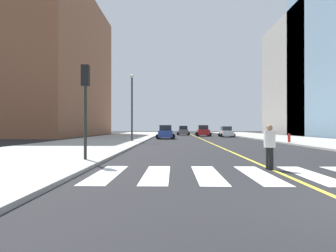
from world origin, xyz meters
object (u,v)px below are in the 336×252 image
(pedestrian_crossing, at_px, (270,145))
(car_white_second, at_px, (226,132))
(car_gray_nearest, at_px, (183,131))
(traffic_light_far_corner, at_px, (85,93))
(fire_hydrant, at_px, (289,138))
(street_lamp, at_px, (132,102))
(car_red_fourth, at_px, (203,131))
(car_blue_third, at_px, (166,132))

(pedestrian_crossing, bearing_deg, car_white_second, 162.79)
(car_gray_nearest, relative_size, traffic_light_far_corner, 0.98)
(traffic_light_far_corner, bearing_deg, car_white_second, 68.90)
(car_gray_nearest, distance_m, pedestrian_crossing, 46.81)
(car_gray_nearest, distance_m, fire_hydrant, 31.18)
(car_gray_nearest, relative_size, street_lamp, 0.59)
(traffic_light_far_corner, distance_m, pedestrian_crossing, 8.62)
(car_red_fourth, relative_size, street_lamp, 0.62)
(pedestrian_crossing, bearing_deg, fire_hydrant, 146.24)
(pedestrian_crossing, relative_size, street_lamp, 0.24)
(street_lamp, bearing_deg, pedestrian_crossing, -66.58)
(car_gray_nearest, distance_m, car_blue_third, 18.42)
(car_gray_nearest, bearing_deg, fire_hydrant, -71.05)
(car_red_fourth, distance_m, street_lamp, 23.47)
(car_gray_nearest, height_order, street_lamp, street_lamp)
(car_gray_nearest, xyz_separation_m, traffic_light_far_corner, (-6.19, -44.70, 2.41))
(car_gray_nearest, relative_size, car_white_second, 1.09)
(car_red_fourth, bearing_deg, fire_hydrant, 106.38)
(car_red_fourth, xyz_separation_m, traffic_light_far_corner, (-9.67, -38.36, 2.38))
(pedestrian_crossing, bearing_deg, traffic_light_far_corner, -113.59)
(car_blue_third, relative_size, fire_hydrant, 4.93)
(car_blue_third, height_order, car_red_fourth, car_red_fourth)
(car_white_second, height_order, car_blue_third, car_blue_third)
(car_blue_third, relative_size, street_lamp, 0.59)
(car_blue_third, xyz_separation_m, street_lamp, (-3.48, -9.07, 3.60))
(traffic_light_far_corner, relative_size, fire_hydrant, 5.06)
(car_white_second, height_order, fire_hydrant, car_white_second)
(car_white_second, xyz_separation_m, car_red_fourth, (-3.54, 4.14, 0.11))
(traffic_light_far_corner, bearing_deg, car_blue_third, 83.45)
(car_white_second, bearing_deg, fire_hydrant, 98.40)
(traffic_light_far_corner, distance_m, fire_hydrant, 22.09)
(car_gray_nearest, bearing_deg, pedestrian_crossing, -86.96)
(pedestrian_crossing, distance_m, street_lamp, 21.60)
(car_blue_third, distance_m, pedestrian_crossing, 29.06)
(street_lamp, bearing_deg, car_gray_nearest, 76.33)
(street_lamp, bearing_deg, car_white_second, 50.82)
(pedestrian_crossing, distance_m, fire_hydrant, 18.88)
(car_white_second, distance_m, fire_hydrant, 19.33)
(car_gray_nearest, xyz_separation_m, car_blue_third, (-3.14, -18.15, 0.00))
(car_white_second, height_order, street_lamp, street_lamp)
(pedestrian_crossing, bearing_deg, street_lamp, -165.68)
(car_white_second, distance_m, street_lamp, 21.91)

